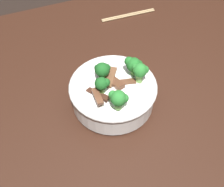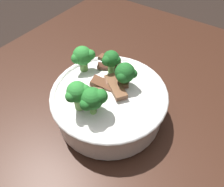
# 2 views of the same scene
# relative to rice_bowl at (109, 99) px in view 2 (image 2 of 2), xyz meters

# --- Properties ---
(rice_bowl) EXTENTS (0.25, 0.25, 0.15)m
(rice_bowl) POSITION_rel_rice_bowl_xyz_m (0.00, 0.00, 0.00)
(rice_bowl) COLOR white
(rice_bowl) RESTS_ON dining_table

